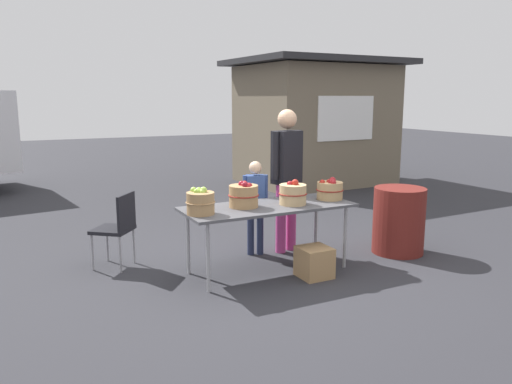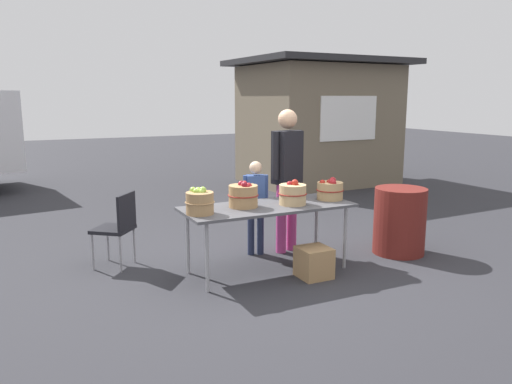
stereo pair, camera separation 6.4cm
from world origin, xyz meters
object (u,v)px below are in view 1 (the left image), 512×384
object	(u,v)px
market_table	(268,209)
vendor_adult	(287,169)
apple_basket_red_2	(330,190)
child_customer	(255,200)
apple_basket_green_0	(200,202)
produce_crate	(314,262)
folding_chair	(118,224)
apple_basket_red_0	(244,195)
trash_barrel	(399,220)
apple_basket_red_1	(293,194)

from	to	relation	value
market_table	vendor_adult	size ratio (longest dim) A/B	1.07
apple_basket_red_2	child_customer	distance (m)	0.92
apple_basket_green_0	produce_crate	bearing A→B (deg)	-16.64
child_customer	folding_chair	xyz separation A→B (m)	(-1.61, 0.27, -0.18)
vendor_adult	folding_chair	size ratio (longest dim) A/B	2.07
market_table	apple_basket_red_0	world-z (taller)	apple_basket_red_0
trash_barrel	produce_crate	world-z (taller)	trash_barrel
vendor_adult	market_table	bearing A→B (deg)	30.96
folding_chair	trash_barrel	bearing A→B (deg)	111.44
market_table	child_customer	distance (m)	0.61
trash_barrel	apple_basket_red_0	bearing A→B (deg)	174.93
produce_crate	trash_barrel	bearing A→B (deg)	10.84
child_customer	produce_crate	xyz separation A→B (m)	(0.22, -1.00, -0.52)
apple_basket_red_2	child_customer	size ratio (longest dim) A/B	0.27
apple_basket_green_0	vendor_adult	bearing A→B (deg)	24.05
apple_basket_green_0	market_table	bearing A→B (deg)	3.86
produce_crate	child_customer	bearing A→B (deg)	102.17
market_table	folding_chair	world-z (taller)	folding_chair
vendor_adult	child_customer	distance (m)	0.55
apple_basket_red_1	apple_basket_green_0	bearing A→B (deg)	179.21
trash_barrel	produce_crate	xyz separation A→B (m)	(-1.42, -0.27, -0.25)
folding_chair	child_customer	bearing A→B (deg)	119.08
apple_basket_red_1	trash_barrel	distance (m)	1.57
vendor_adult	child_customer	xyz separation A→B (m)	(-0.41, 0.04, -0.36)
apple_basket_red_2	produce_crate	size ratio (longest dim) A/B	0.96
apple_basket_green_0	apple_basket_red_1	size ratio (longest dim) A/B	0.95
folding_chair	produce_crate	size ratio (longest dim) A/B	2.60
apple_basket_red_0	produce_crate	world-z (taller)	apple_basket_red_0
market_table	produce_crate	world-z (taller)	market_table
apple_basket_green_0	apple_basket_red_2	bearing A→B (deg)	1.35
apple_basket_red_1	produce_crate	bearing A→B (deg)	-75.99
apple_basket_green_0	apple_basket_red_0	distance (m)	0.55
apple_basket_red_0	vendor_adult	size ratio (longest dim) A/B	0.19
apple_basket_red_1	trash_barrel	xyz separation A→B (m)	(1.50, -0.06, -0.46)
apple_basket_red_2	apple_basket_red_0	bearing A→B (deg)	176.43
apple_basket_red_2	apple_basket_green_0	bearing A→B (deg)	-178.65
apple_basket_red_0	vendor_adult	world-z (taller)	vendor_adult
trash_barrel	apple_basket_red_1	bearing A→B (deg)	177.66
vendor_adult	apple_basket_green_0	bearing A→B (deg)	9.85
child_customer	folding_chair	world-z (taller)	child_customer
apple_basket_green_0	child_customer	xyz separation A→B (m)	(0.95, 0.65, -0.19)
folding_chair	trash_barrel	distance (m)	3.39
child_customer	produce_crate	bearing A→B (deg)	119.85
apple_basket_green_0	produce_crate	distance (m)	1.41
apple_basket_red_1	apple_basket_red_2	size ratio (longest dim) A/B	1.00
apple_basket_green_0	produce_crate	world-z (taller)	apple_basket_green_0
folding_chair	produce_crate	distance (m)	2.24
apple_basket_green_0	vendor_adult	size ratio (longest dim) A/B	0.17
apple_basket_red_1	folding_chair	size ratio (longest dim) A/B	0.37
apple_basket_red_2	child_customer	xyz separation A→B (m)	(-0.66, 0.61, -0.18)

